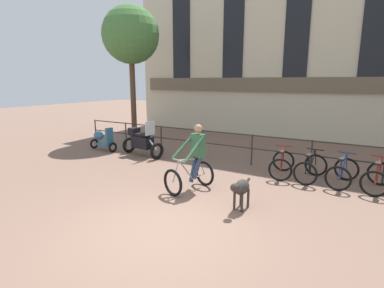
# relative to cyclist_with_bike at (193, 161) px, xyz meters

# --- Properties ---
(ground_plane) EXTENTS (60.00, 60.00, 0.00)m
(ground_plane) POSITION_rel_cyclist_with_bike_xyz_m (0.51, -2.23, -0.76)
(ground_plane) COLOR #7A5B4C
(canal_railing) EXTENTS (15.05, 0.05, 1.05)m
(canal_railing) POSITION_rel_cyclist_with_bike_xyz_m (0.51, 2.97, -0.05)
(canal_railing) COLOR #2D2B28
(canal_railing) RESTS_ON ground_plane
(building_facade) EXTENTS (18.00, 0.72, 10.39)m
(building_facade) POSITION_rel_cyclist_with_bike_xyz_m (0.51, 8.76, 4.41)
(building_facade) COLOR beige
(building_facade) RESTS_ON ground_plane
(cyclist_with_bike) EXTENTS (0.98, 1.31, 1.70)m
(cyclist_with_bike) POSITION_rel_cyclist_with_bike_xyz_m (0.00, 0.00, 0.00)
(cyclist_with_bike) COLOR black
(cyclist_with_bike) RESTS_ON ground_plane
(dog) EXTENTS (0.32, 0.86, 0.68)m
(dog) POSITION_rel_cyclist_with_bike_xyz_m (1.53, -0.55, -0.28)
(dog) COLOR #332D28
(dog) RESTS_ON ground_plane
(parked_motorcycle) EXTENTS (1.80, 0.90, 1.35)m
(parked_motorcycle) POSITION_rel_cyclist_with_bike_xyz_m (-3.49, 2.09, -0.20)
(parked_motorcycle) COLOR black
(parked_motorcycle) RESTS_ON ground_plane
(parked_bicycle_near_lamp) EXTENTS (0.83, 1.20, 0.86)m
(parked_bicycle_near_lamp) POSITION_rel_cyclist_with_bike_xyz_m (1.69, 2.32, -0.41)
(parked_bicycle_near_lamp) COLOR black
(parked_bicycle_near_lamp) RESTS_ON ground_plane
(parked_bicycle_mid_left) EXTENTS (0.77, 1.17, 0.86)m
(parked_bicycle_mid_left) POSITION_rel_cyclist_with_bike_xyz_m (2.50, 2.32, -0.41)
(parked_bicycle_mid_left) COLOR black
(parked_bicycle_mid_left) RESTS_ON ground_plane
(parked_bicycle_mid_right) EXTENTS (0.79, 1.18, 0.86)m
(parked_bicycle_mid_right) POSITION_rel_cyclist_with_bike_xyz_m (3.31, 2.32, -0.41)
(parked_bicycle_mid_right) COLOR black
(parked_bicycle_mid_right) RESTS_ON ground_plane
(parked_bicycle_far_end) EXTENTS (0.80, 1.19, 0.86)m
(parked_bicycle_far_end) POSITION_rel_cyclist_with_bike_xyz_m (4.12, 2.32, -0.41)
(parked_bicycle_far_end) COLOR black
(parked_bicycle_far_end) RESTS_ON ground_plane
(parked_scooter) EXTENTS (1.31, 0.52, 0.96)m
(parked_scooter) POSITION_rel_cyclist_with_bike_xyz_m (-5.51, 2.00, -0.30)
(parked_scooter) COLOR black
(parked_scooter) RESTS_ON ground_plane
(tree_canalside_left) EXTENTS (2.67, 2.67, 6.23)m
(tree_canalside_left) POSITION_rel_cyclist_with_bike_xyz_m (-6.22, 4.76, 4.09)
(tree_canalside_left) COLOR brown
(tree_canalside_left) RESTS_ON ground_plane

